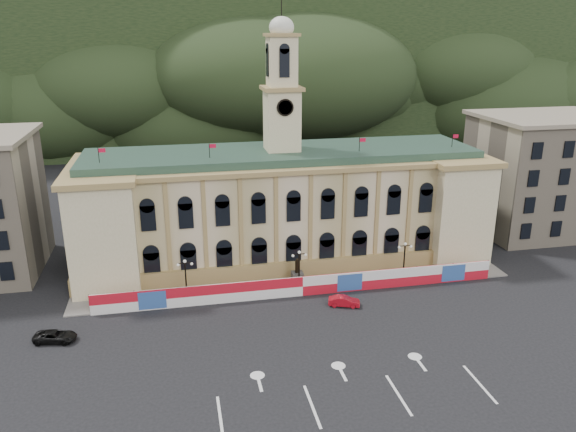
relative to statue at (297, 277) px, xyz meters
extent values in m
plane|color=black|center=(0.00, -18.00, -1.19)|extent=(260.00, 260.00, 0.00)
cube|color=black|center=(0.00, 112.00, 20.81)|extent=(230.00, 70.00, 44.00)
cube|color=#595651|center=(35.00, 92.00, 28.81)|extent=(22.00, 8.00, 14.00)
cube|color=#595651|center=(-48.00, 90.00, 24.81)|extent=(16.00, 7.00, 10.00)
cube|color=beige|center=(0.00, 10.00, 5.81)|extent=(55.00, 15.00, 14.00)
cube|color=#A1854E|center=(0.00, 2.20, 0.01)|extent=(56.00, 0.80, 2.40)
cube|color=#A1854E|center=(0.00, 10.00, 13.11)|extent=(56.20, 16.20, 0.60)
cube|color=#2D4B3C|center=(0.00, 10.00, 13.81)|extent=(53.00, 13.00, 1.20)
cube|color=beige|center=(-23.50, 9.00, 5.81)|extent=(8.00, 17.00, 14.00)
cube|color=beige|center=(23.50, 9.00, 5.81)|extent=(8.00, 17.00, 14.00)
cube|color=beige|center=(0.00, 10.00, 18.41)|extent=(4.40, 4.40, 8.00)
cube|color=#A1854E|center=(0.00, 10.00, 22.61)|extent=(5.20, 5.20, 0.50)
cube|color=beige|center=(0.00, 10.00, 25.91)|extent=(3.60, 3.60, 6.50)
cube|color=#A1854E|center=(0.00, 10.00, 29.31)|extent=(4.20, 4.20, 0.40)
cylinder|color=black|center=(0.00, 7.70, 20.41)|extent=(2.20, 0.20, 2.20)
ellipsoid|color=silver|center=(0.00, 10.00, 30.21)|extent=(3.20, 3.20, 2.72)
cylinder|color=black|center=(0.00, 10.00, 33.41)|extent=(0.12, 0.12, 5.00)
cube|color=tan|center=(43.00, 13.00, 7.81)|extent=(20.00, 16.00, 18.00)
cube|color=gray|center=(43.00, 13.00, 17.11)|extent=(21.00, 17.00, 0.60)
cube|color=red|center=(0.00, -3.00, 0.06)|extent=(50.00, 0.25, 2.50)
cube|color=#2F559F|center=(-18.00, -3.14, 0.06)|extent=(3.20, 0.05, 2.20)
cube|color=#2F559F|center=(6.00, -3.14, 0.06)|extent=(3.20, 0.05, 2.20)
cube|color=#2F559F|center=(20.00, -3.14, 0.06)|extent=(3.20, 0.05, 2.20)
cube|color=slate|center=(0.00, -0.25, -1.11)|extent=(56.00, 5.50, 0.16)
cube|color=#595651|center=(0.00, 0.00, -0.29)|extent=(1.40, 1.40, 1.80)
cylinder|color=black|center=(0.00, 0.00, 1.41)|extent=(0.60, 0.60, 1.60)
sphere|color=black|center=(0.00, 0.00, 2.31)|extent=(0.44, 0.44, 0.44)
cylinder|color=black|center=(-14.00, -1.00, -1.04)|extent=(0.44, 0.44, 0.30)
cylinder|color=black|center=(-14.00, -1.00, 1.21)|extent=(0.18, 0.18, 4.80)
cube|color=black|center=(-14.00, -1.00, 3.51)|extent=(1.60, 0.08, 0.08)
sphere|color=silver|center=(-14.80, -1.00, 3.36)|extent=(0.36, 0.36, 0.36)
sphere|color=silver|center=(-13.20, -1.00, 3.36)|extent=(0.36, 0.36, 0.36)
sphere|color=silver|center=(-14.00, -1.00, 3.76)|extent=(0.40, 0.40, 0.40)
cylinder|color=black|center=(0.00, -1.00, -1.04)|extent=(0.44, 0.44, 0.30)
cylinder|color=black|center=(0.00, -1.00, 1.21)|extent=(0.18, 0.18, 4.80)
cube|color=black|center=(0.00, -1.00, 3.51)|extent=(1.60, 0.08, 0.08)
sphere|color=silver|center=(-0.80, -1.00, 3.36)|extent=(0.36, 0.36, 0.36)
sphere|color=silver|center=(0.80, -1.00, 3.36)|extent=(0.36, 0.36, 0.36)
sphere|color=silver|center=(0.00, -1.00, 3.76)|extent=(0.40, 0.40, 0.40)
cylinder|color=black|center=(14.00, -1.00, -1.04)|extent=(0.44, 0.44, 0.30)
cylinder|color=black|center=(14.00, -1.00, 1.21)|extent=(0.18, 0.18, 4.80)
cube|color=black|center=(14.00, -1.00, 3.51)|extent=(1.60, 0.08, 0.08)
sphere|color=silver|center=(13.20, -1.00, 3.36)|extent=(0.36, 0.36, 0.36)
sphere|color=silver|center=(14.80, -1.00, 3.36)|extent=(0.36, 0.36, 0.36)
sphere|color=silver|center=(14.00, -1.00, 3.76)|extent=(0.40, 0.40, 0.40)
imported|color=#AC0C19|center=(4.20, -6.66, -0.57)|extent=(3.55, 4.51, 1.23)
imported|color=black|center=(-27.88, -8.20, -0.58)|extent=(3.60, 5.09, 1.21)
camera|label=1|loc=(-14.35, -63.82, 30.13)|focal=35.00mm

